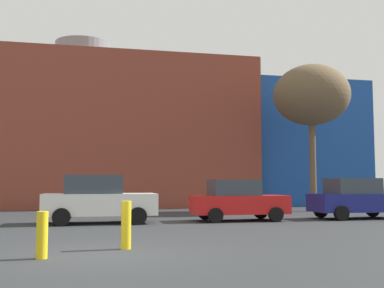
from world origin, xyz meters
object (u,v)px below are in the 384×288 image
at_px(parked_car_3, 238,200).
at_px(bollard_yellow_1, 126,225).
at_px(bare_tree_0, 311,96).
at_px(parked_car_4, 356,198).
at_px(bollard_yellow_0, 42,235).
at_px(parked_car_2, 98,199).

relative_size(parked_car_3, bollard_yellow_1, 3.44).
xyz_separation_m(parked_car_3, bare_tree_0, (6.11, 5.28, 5.63)).
xyz_separation_m(parked_car_4, bollard_yellow_0, (-12.53, -8.43, -0.39)).
bearing_deg(parked_car_3, bare_tree_0, 40.84).
relative_size(parked_car_3, bollard_yellow_0, 4.01).
relative_size(parked_car_2, parked_car_4, 1.06).
bearing_deg(parked_car_3, bollard_yellow_1, -125.20).
distance_m(parked_car_2, bollard_yellow_0, 8.54).
distance_m(parked_car_2, bare_tree_0, 14.09).
height_order(bollard_yellow_0, bollard_yellow_1, bollard_yellow_1).
height_order(parked_car_2, bollard_yellow_1, parked_car_2).
height_order(parked_car_3, bollard_yellow_0, parked_car_3).
distance_m(bare_tree_0, bollard_yellow_0, 19.91).
xyz_separation_m(parked_car_2, bare_tree_0, (11.83, 5.28, 5.55)).
relative_size(parked_car_2, bare_tree_0, 0.53).
relative_size(bollard_yellow_0, bollard_yellow_1, 0.86).
bearing_deg(parked_car_4, parked_car_2, 180.00).
bearing_deg(parked_car_2, parked_car_3, -0.00).
distance_m(parked_car_3, bollard_yellow_1, 9.03).
distance_m(bollard_yellow_0, bollard_yellow_1, 2.12).
bearing_deg(parked_car_3, parked_car_4, 0.00).
bearing_deg(bollard_yellow_0, parked_car_2, 81.14).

